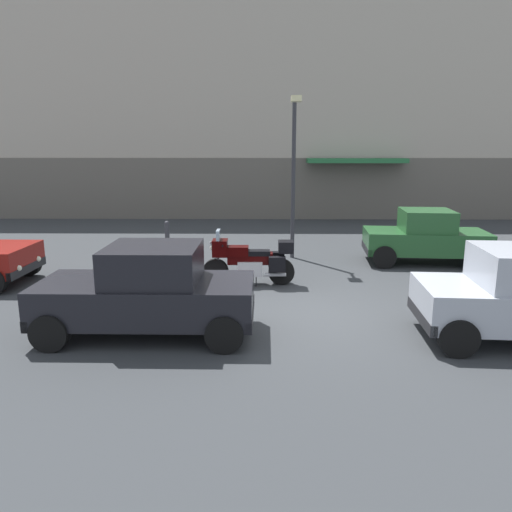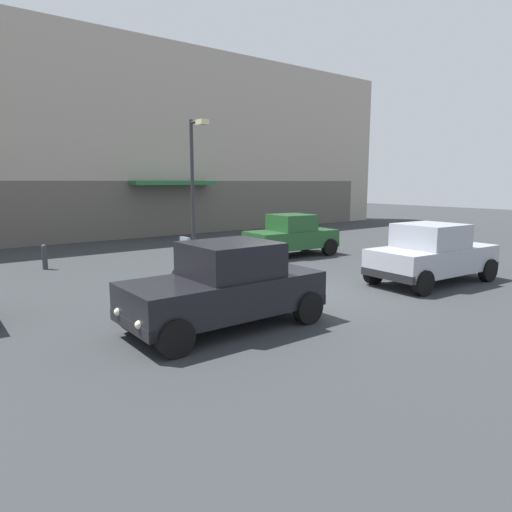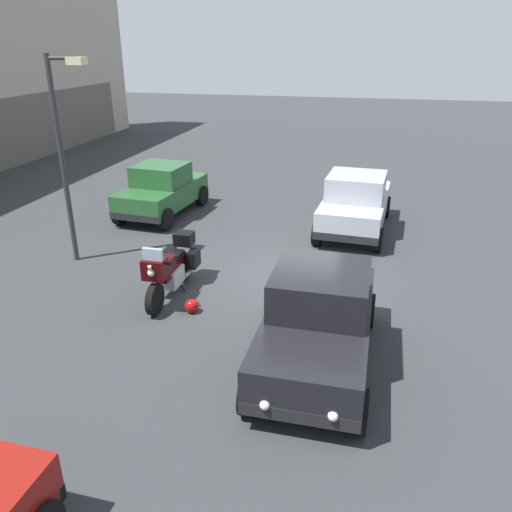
# 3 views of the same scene
# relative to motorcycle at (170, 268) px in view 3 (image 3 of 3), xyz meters

# --- Properties ---
(ground_plane) EXTENTS (80.00, 80.00, 0.00)m
(ground_plane) POSITION_rel_motorcycle_xyz_m (1.28, -2.17, -0.62)
(ground_plane) COLOR #2D3033
(motorcycle) EXTENTS (2.26, 0.76, 1.36)m
(motorcycle) POSITION_rel_motorcycle_xyz_m (0.00, 0.00, 0.00)
(motorcycle) COLOR black
(motorcycle) RESTS_ON ground
(helmet) EXTENTS (0.28, 0.28, 0.28)m
(helmet) POSITION_rel_motorcycle_xyz_m (-0.64, -0.68, -0.48)
(helmet) COLOR #990C0C
(helmet) RESTS_ON ground
(car_hatchback_near) EXTENTS (3.95, 2.00, 1.64)m
(car_hatchback_near) POSITION_rel_motorcycle_xyz_m (4.92, -3.51, 0.19)
(car_hatchback_near) COLOR #9EA3AD
(car_hatchback_near) RESTS_ON ground
(car_compact_side) EXTENTS (3.57, 1.96, 1.56)m
(car_compact_side) POSITION_rel_motorcycle_xyz_m (5.00, 2.31, 0.15)
(car_compact_side) COLOR #235128
(car_compact_side) RESTS_ON ground
(car_wagon_end) EXTENTS (3.89, 1.80, 1.64)m
(car_wagon_end) POSITION_rel_motorcycle_xyz_m (-1.74, -3.30, 0.19)
(car_wagon_end) COLOR black
(car_wagon_end) RESTS_ON ground
(streetlamp_curbside) EXTENTS (0.28, 0.94, 4.74)m
(streetlamp_curbside) POSITION_rel_motorcycle_xyz_m (1.21, 2.86, 2.27)
(streetlamp_curbside) COLOR #2D2D33
(streetlamp_curbside) RESTS_ON ground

